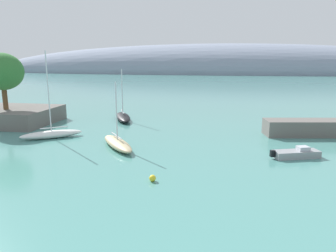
{
  "coord_description": "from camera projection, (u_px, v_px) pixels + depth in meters",
  "views": [
    {
      "loc": [
        2.23,
        -8.29,
        9.43
      ],
      "look_at": [
        -3.71,
        25.98,
        2.02
      ],
      "focal_mm": 33.83,
      "sensor_mm": 36.0,
      "label": 1
    }
  ],
  "objects": [
    {
      "name": "sailboat_sand_near_shore",
      "position": [
        118.0,
        143.0,
        34.19
      ],
      "size": [
        5.99,
        7.16,
        7.07
      ],
      "rotation": [
        0.0,
        0.0,
        5.35
      ],
      "color": "#C6B284",
      "rests_on": "water"
    },
    {
      "name": "sailboat_black_mid_mooring",
      "position": [
        123.0,
        117.0,
        49.48
      ],
      "size": [
        5.13,
        8.1,
        7.89
      ],
      "rotation": [
        0.0,
        0.0,
        5.14
      ],
      "color": "black",
      "rests_on": "water"
    },
    {
      "name": "distant_ridge",
      "position": [
        219.0,
        73.0,
        212.87
      ],
      "size": [
        332.2,
        64.47,
        38.59
      ],
      "primitive_type": "ellipsoid",
      "color": "gray",
      "rests_on": "ground"
    },
    {
      "name": "tree_clump_shore",
      "position": [
        2.0,
        72.0,
        44.4
      ],
      "size": [
        5.78,
        5.78,
        7.99
      ],
      "color": "brown",
      "rests_on": "shore_outcrop"
    },
    {
      "name": "motorboat_grey_alongside_breakwater",
      "position": [
        296.0,
        154.0,
        30.72
      ],
      "size": [
        4.94,
        2.79,
        1.1
      ],
      "rotation": [
        0.0,
        0.0,
        0.33
      ],
      "color": "gray",
      "rests_on": "water"
    },
    {
      "name": "mooring_buoy_yellow",
      "position": [
        152.0,
        178.0,
        24.77
      ],
      "size": [
        0.53,
        0.53,
        0.53
      ],
      "primitive_type": "sphere",
      "color": "yellow",
      "rests_on": "water"
    },
    {
      "name": "shore_outcrop",
      "position": [
        7.0,
        116.0,
        47.09
      ],
      "size": [
        13.83,
        10.3,
        2.28
      ],
      "primitive_type": "cube",
      "color": "#66605B",
      "rests_on": "ground"
    },
    {
      "name": "sailboat_white_outer_mooring",
      "position": [
        52.0,
        134.0,
        38.28
      ],
      "size": [
        6.82,
        5.55,
        10.36
      ],
      "rotation": [
        0.0,
        0.0,
        3.76
      ],
      "color": "white",
      "rests_on": "water"
    }
  ]
}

